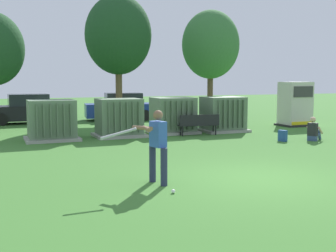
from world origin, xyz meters
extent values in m
plane|color=#3D752D|center=(0.00, 0.00, 0.00)|extent=(96.00, 96.00, 0.00)
cube|color=#9E9B93|center=(-3.84, 8.86, 0.06)|extent=(2.10, 1.70, 0.12)
cube|color=#607A5B|center=(-3.84, 8.86, 0.87)|extent=(1.80, 1.40, 1.50)
cube|color=#52684E|center=(-4.48, 8.10, 0.87)|extent=(0.06, 0.12, 1.27)
cube|color=#52684E|center=(-4.22, 8.10, 0.87)|extent=(0.06, 0.12, 1.27)
cube|color=#52684E|center=(-3.97, 8.10, 0.87)|extent=(0.06, 0.12, 1.27)
cube|color=#52684E|center=(-3.71, 8.10, 0.87)|extent=(0.06, 0.12, 1.27)
cube|color=#52684E|center=(-3.46, 8.10, 0.87)|extent=(0.06, 0.12, 1.27)
cube|color=#52684E|center=(-3.20, 8.10, 0.87)|extent=(0.06, 0.12, 1.27)
cube|color=#9E9B93|center=(-1.04, 8.91, 0.06)|extent=(2.10, 1.70, 0.12)
cube|color=#607A5B|center=(-1.04, 8.91, 0.87)|extent=(1.80, 1.40, 1.50)
cube|color=#52684E|center=(-1.67, 8.15, 0.87)|extent=(0.06, 0.12, 1.27)
cube|color=#52684E|center=(-1.42, 8.15, 0.87)|extent=(0.06, 0.12, 1.27)
cube|color=#52684E|center=(-1.16, 8.15, 0.87)|extent=(0.06, 0.12, 1.27)
cube|color=#52684E|center=(-0.91, 8.15, 0.87)|extent=(0.06, 0.12, 1.27)
cube|color=#52684E|center=(-0.65, 8.15, 0.87)|extent=(0.06, 0.12, 1.27)
cube|color=#52684E|center=(-0.40, 8.15, 0.87)|extent=(0.06, 0.12, 1.27)
cube|color=#9E9B93|center=(1.54, 9.10, 0.06)|extent=(2.10, 1.70, 0.12)
cube|color=#607A5B|center=(1.54, 9.10, 0.87)|extent=(1.80, 1.40, 1.50)
cube|color=#52684E|center=(0.91, 8.34, 0.87)|extent=(0.06, 0.12, 1.27)
cube|color=#52684E|center=(1.16, 8.34, 0.87)|extent=(0.06, 0.12, 1.27)
cube|color=#52684E|center=(1.42, 8.34, 0.87)|extent=(0.06, 0.12, 1.27)
cube|color=#52684E|center=(1.67, 8.34, 0.87)|extent=(0.06, 0.12, 1.27)
cube|color=#52684E|center=(1.93, 8.34, 0.87)|extent=(0.06, 0.12, 1.27)
cube|color=#52684E|center=(2.18, 8.34, 0.87)|extent=(0.06, 0.12, 1.27)
cube|color=#9E9B93|center=(3.96, 8.81, 0.06)|extent=(2.10, 1.70, 0.12)
cube|color=#607A5B|center=(3.96, 8.81, 0.87)|extent=(1.80, 1.40, 1.50)
cube|color=#52684E|center=(3.32, 8.05, 0.87)|extent=(0.06, 0.12, 1.27)
cube|color=#52684E|center=(3.58, 8.05, 0.87)|extent=(0.06, 0.12, 1.27)
cube|color=#52684E|center=(3.83, 8.05, 0.87)|extent=(0.06, 0.12, 1.27)
cube|color=#52684E|center=(4.09, 8.05, 0.87)|extent=(0.06, 0.12, 1.27)
cube|color=#52684E|center=(4.34, 8.05, 0.87)|extent=(0.06, 0.12, 1.27)
cube|color=#52684E|center=(4.60, 8.05, 0.87)|extent=(0.06, 0.12, 1.27)
cube|color=#262626|center=(8.65, 9.50, 0.05)|extent=(1.60, 1.40, 0.10)
cube|color=beige|center=(8.65, 9.50, 1.20)|extent=(1.40, 1.20, 2.20)
cube|color=#383838|center=(8.65, 8.88, 1.81)|extent=(1.19, 0.04, 0.55)
cube|color=yellow|center=(8.65, 8.88, 0.20)|extent=(1.33, 0.04, 0.16)
cube|color=black|center=(2.28, 8.00, 0.45)|extent=(1.83, 0.60, 0.05)
cube|color=black|center=(2.26, 7.82, 0.70)|extent=(1.79, 0.24, 0.44)
cylinder|color=black|center=(1.54, 8.23, 0.21)|extent=(0.06, 0.06, 0.42)
cylinder|color=black|center=(3.06, 8.05, 0.21)|extent=(0.06, 0.06, 0.42)
cylinder|color=black|center=(1.50, 7.95, 0.21)|extent=(0.06, 0.06, 0.42)
cylinder|color=black|center=(3.02, 7.77, 0.21)|extent=(0.06, 0.06, 0.42)
cylinder|color=#282D4C|center=(-2.44, 0.23, 0.44)|extent=(0.16, 0.16, 0.88)
cylinder|color=#282D4C|center=(-2.55, 0.70, 0.44)|extent=(0.16, 0.16, 0.88)
cube|color=#3359B2|center=(-2.49, 0.47, 1.18)|extent=(0.32, 0.44, 0.60)
sphere|color=brown|center=(-2.49, 0.47, 1.62)|extent=(0.23, 0.23, 0.23)
cylinder|color=brown|center=(-2.84, 0.30, 1.34)|extent=(0.15, 0.55, 0.09)
cylinder|color=brown|center=(-2.88, 0.47, 1.34)|extent=(0.37, 0.50, 0.09)
cylinder|color=#B2B2B7|center=(-3.52, 0.23, 1.27)|extent=(0.84, 0.25, 0.21)
sphere|color=#B2B2B7|center=(-3.11, 0.33, 1.34)|extent=(0.08, 0.08, 0.08)
sphere|color=white|center=(-2.50, -0.47, 0.04)|extent=(0.09, 0.09, 0.09)
cube|color=#384C75|center=(5.74, 4.75, 0.10)|extent=(0.37, 0.41, 0.20)
cube|color=#262628|center=(5.74, 4.75, 0.46)|extent=(0.36, 0.42, 0.52)
sphere|color=#DBAD89|center=(5.74, 4.75, 0.85)|extent=(0.22, 0.22, 0.22)
cylinder|color=#384C75|center=(5.90, 4.94, 0.22)|extent=(0.46, 0.32, 0.13)
cylinder|color=#384C75|center=(6.10, 5.04, 0.23)|extent=(0.32, 0.24, 0.46)
cylinder|color=#384C75|center=(5.99, 4.76, 0.22)|extent=(0.46, 0.32, 0.13)
cylinder|color=#384C75|center=(6.19, 4.87, 0.23)|extent=(0.32, 0.24, 0.46)
cylinder|color=#DBAD89|center=(5.83, 5.05, 0.42)|extent=(0.40, 0.26, 0.32)
cylinder|color=#DBAD89|center=(6.04, 4.65, 0.42)|extent=(0.40, 0.26, 0.32)
cube|color=#264C8C|center=(4.56, 5.09, 0.22)|extent=(0.31, 0.37, 0.44)
cube|color=navy|center=(4.68, 5.14, 0.15)|extent=(0.14, 0.23, 0.22)
cylinder|color=brown|center=(0.67, 14.88, 1.51)|extent=(0.37, 0.37, 3.02)
ellipsoid|color=#1E4723|center=(0.67, 14.88, 4.89)|extent=(3.71, 3.71, 4.41)
cylinder|color=brown|center=(6.13, 14.22, 1.38)|extent=(0.34, 0.34, 2.76)
ellipsoid|color=#387038|center=(6.13, 14.22, 4.48)|extent=(3.40, 3.40, 4.04)
cube|color=black|center=(-4.28, 16.28, 0.58)|extent=(4.23, 1.76, 0.80)
cube|color=#262B33|center=(-4.13, 16.29, 1.30)|extent=(2.12, 1.59, 0.64)
cylinder|color=black|center=(-5.57, 15.41, 0.32)|extent=(0.64, 0.23, 0.64)
cylinder|color=black|center=(-5.60, 17.11, 0.32)|extent=(0.64, 0.23, 0.64)
cylinder|color=black|center=(-2.97, 15.45, 0.32)|extent=(0.64, 0.23, 0.64)
cylinder|color=black|center=(-2.99, 17.15, 0.32)|extent=(0.64, 0.23, 0.64)
cube|color=navy|center=(1.14, 16.14, 0.58)|extent=(4.38, 2.23, 0.80)
cube|color=#262B33|center=(1.29, 16.12, 1.30)|extent=(2.28, 1.82, 0.64)
cylinder|color=black|center=(-0.26, 15.47, 0.32)|extent=(0.66, 0.30, 0.64)
cylinder|color=black|center=(-0.04, 17.15, 0.32)|extent=(0.66, 0.30, 0.64)
cylinder|color=black|center=(2.32, 15.13, 0.32)|extent=(0.66, 0.30, 0.64)
cylinder|color=black|center=(2.54, 16.82, 0.32)|extent=(0.66, 0.30, 0.64)
camera|label=1|loc=(-6.08, -8.88, 2.47)|focal=46.31mm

